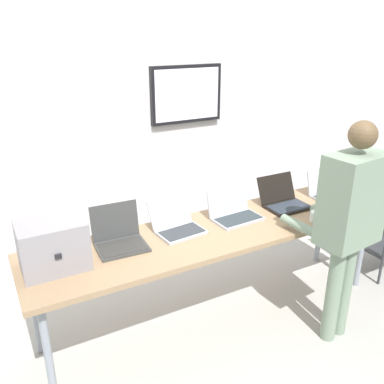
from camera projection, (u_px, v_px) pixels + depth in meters
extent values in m
cube|color=#A7A59F|center=(216.00, 316.00, 3.45)|extent=(8.00, 8.00, 0.04)
cube|color=silver|center=(156.00, 122.00, 3.85)|extent=(8.00, 0.06, 2.78)
cube|color=black|center=(186.00, 94.00, 3.84)|extent=(0.71, 0.05, 0.52)
cube|color=white|center=(187.00, 94.00, 3.83)|extent=(0.65, 0.02, 0.46)
cube|color=#967756|center=(218.00, 231.00, 3.15)|extent=(2.89, 0.70, 0.04)
cylinder|color=gray|center=(48.00, 355.00, 2.50)|extent=(0.05, 0.05, 0.75)
cylinder|color=gray|center=(361.00, 249.00, 3.69)|extent=(0.05, 0.05, 0.75)
cylinder|color=gray|center=(34.00, 309.00, 2.91)|extent=(0.05, 0.05, 0.75)
cylinder|color=gray|center=(320.00, 227.00, 4.10)|extent=(0.05, 0.05, 0.75)
cube|color=gray|center=(53.00, 245.00, 2.59)|extent=(0.41, 0.31, 0.32)
cube|color=black|center=(58.00, 256.00, 2.46)|extent=(0.04, 0.01, 0.03)
cube|color=#3A3C3C|center=(122.00, 247.00, 2.86)|extent=(0.35, 0.28, 0.02)
cube|color=#32312F|center=(122.00, 247.00, 2.85)|extent=(0.32, 0.23, 0.00)
cube|color=#3A3C3C|center=(115.00, 221.00, 2.94)|extent=(0.34, 0.07, 0.25)
cube|color=black|center=(114.00, 221.00, 2.94)|extent=(0.31, 0.06, 0.23)
cube|color=#AAAFBB|center=(181.00, 232.00, 3.07)|extent=(0.36, 0.26, 0.02)
cube|color=#2E3336|center=(182.00, 232.00, 3.06)|extent=(0.32, 0.20, 0.00)
cube|color=#AAAFBB|center=(169.00, 212.00, 3.16)|extent=(0.35, 0.15, 0.20)
cube|color=black|center=(169.00, 212.00, 3.16)|extent=(0.32, 0.12, 0.17)
cube|color=#ADAEBC|center=(238.00, 219.00, 3.28)|extent=(0.39, 0.25, 0.02)
cube|color=#2B3438|center=(239.00, 218.00, 3.27)|extent=(0.36, 0.20, 0.00)
cube|color=#ADAEBC|center=(228.00, 199.00, 3.35)|extent=(0.38, 0.08, 0.22)
cube|color=#3C4775|center=(227.00, 199.00, 3.35)|extent=(0.35, 0.07, 0.19)
cube|color=black|center=(288.00, 207.00, 3.50)|extent=(0.36, 0.24, 0.02)
cube|color=#272E38|center=(289.00, 206.00, 3.48)|extent=(0.33, 0.19, 0.00)
cube|color=black|center=(276.00, 188.00, 3.59)|extent=(0.36, 0.10, 0.22)
cube|color=black|center=(276.00, 188.00, 3.59)|extent=(0.33, 0.09, 0.19)
cube|color=#AEADB5|center=(332.00, 197.00, 3.70)|extent=(0.35, 0.24, 0.02)
cube|color=#292E36|center=(333.00, 196.00, 3.69)|extent=(0.32, 0.18, 0.00)
cube|color=#AEADB5|center=(323.00, 180.00, 3.77)|extent=(0.34, 0.08, 0.21)
cube|color=#324681|center=(323.00, 180.00, 3.78)|extent=(0.32, 0.07, 0.18)
cylinder|color=gray|center=(333.00, 293.00, 3.04)|extent=(0.12, 0.12, 0.81)
cylinder|color=gray|center=(344.00, 287.00, 3.10)|extent=(0.12, 0.12, 0.81)
cube|color=gray|center=(353.00, 200.00, 2.80)|extent=(0.46, 0.30, 0.64)
sphere|color=brown|center=(363.00, 135.00, 2.63)|extent=(0.18, 0.18, 0.18)
cylinder|color=gray|center=(299.00, 226.00, 3.04)|extent=(0.10, 0.33, 0.07)
cylinder|color=gray|center=(329.00, 215.00, 3.21)|extent=(0.10, 0.33, 0.07)
cylinder|color=white|center=(315.00, 217.00, 3.25)|extent=(0.07, 0.07, 0.08)
cube|color=#2E3135|center=(383.00, 243.00, 4.02)|extent=(0.53, 0.42, 0.03)
cylinder|color=#333338|center=(350.00, 230.00, 4.03)|extent=(0.02, 0.02, 0.75)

